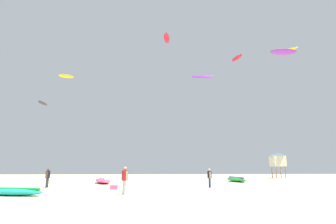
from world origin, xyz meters
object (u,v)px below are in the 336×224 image
at_px(kite_aloft_2, 66,76).
at_px(kite_aloft_4, 237,58).
at_px(kite_grounded_mid, 12,192).
at_px(kite_aloft_6, 203,76).
at_px(kite_aloft_1, 43,103).
at_px(kite_grounded_far, 236,179).
at_px(kite_aloft_3, 283,52).
at_px(person_left, 48,176).
at_px(person_midground, 210,176).
at_px(cooler_box, 114,187).
at_px(kite_aloft_5, 167,38).
at_px(kite_aloft_0, 290,49).
at_px(lifeguard_tower, 277,159).
at_px(kite_grounded_near, 103,181).
at_px(person_foreground, 125,178).

relative_size(kite_aloft_2, kite_aloft_4, 0.60).
distance_m(kite_grounded_mid, kite_aloft_6, 34.51).
distance_m(kite_aloft_1, kite_aloft_2, 5.27).
bearing_deg(kite_grounded_mid, kite_grounded_far, 39.01).
relative_size(kite_grounded_mid, kite_aloft_3, 1.24).
height_order(person_left, kite_aloft_4, kite_aloft_4).
height_order(kite_aloft_2, kite_aloft_6, kite_aloft_6).
height_order(person_midground, kite_aloft_4, kite_aloft_4).
distance_m(cooler_box, kite_aloft_5, 30.59).
height_order(kite_aloft_1, kite_aloft_6, kite_aloft_6).
bearing_deg(kite_aloft_0, kite_aloft_1, -176.30).
xyz_separation_m(kite_grounded_mid, lifeguard_tower, (29.27, 25.38, 2.82)).
bearing_deg(kite_aloft_5, kite_grounded_far, -46.34).
bearing_deg(lifeguard_tower, kite_aloft_0, -36.85).
relative_size(kite_grounded_near, kite_aloft_5, 1.53).
relative_size(kite_grounded_mid, kite_aloft_5, 1.17).
height_order(person_foreground, person_midground, person_foreground).
bearing_deg(kite_aloft_5, kite_grounded_mid, -114.54).
xyz_separation_m(kite_grounded_mid, kite_aloft_2, (-4.57, 21.39, 15.04)).
bearing_deg(person_midground, person_foreground, 38.78).
xyz_separation_m(person_foreground, lifeguard_tower, (22.52, 25.01, 2.03)).
relative_size(kite_grounded_far, kite_aloft_0, 2.11).
xyz_separation_m(person_midground, kite_aloft_0, (18.62, 17.29, 20.74)).
relative_size(kite_aloft_1, kite_aloft_4, 0.66).
bearing_deg(kite_grounded_mid, person_foreground, 3.17).
height_order(kite_aloft_2, kite_aloft_4, kite_aloft_4).
xyz_separation_m(kite_aloft_0, kite_aloft_5, (-21.32, 0.51, 1.63)).
bearing_deg(kite_aloft_0, cooler_box, -144.80).
distance_m(cooler_box, kite_aloft_2, 24.85).
height_order(kite_aloft_4, kite_aloft_5, kite_aloft_4).
bearing_deg(person_left, kite_aloft_1, 119.51).
distance_m(kite_grounded_near, kite_grounded_far, 15.90).
bearing_deg(kite_aloft_3, lifeguard_tower, 71.12).
bearing_deg(person_foreground, person_left, 102.71).
xyz_separation_m(cooler_box, kite_aloft_6, (11.60, 20.39, 16.82)).
xyz_separation_m(kite_grounded_far, cooler_box, (-13.35, -10.85, -0.13)).
xyz_separation_m(person_midground, kite_aloft_1, (-20.84, 14.74, 9.89)).
bearing_deg(person_left, lifeguard_tower, 35.45).
height_order(cooler_box, kite_aloft_3, kite_aloft_3).
bearing_deg(kite_aloft_1, person_foreground, -55.30).
distance_m(person_left, kite_aloft_0, 42.02).
relative_size(kite_grounded_near, kite_aloft_4, 1.43).
bearing_deg(person_left, kite_grounded_near, 62.71).
height_order(kite_grounded_mid, kite_aloft_1, kite_aloft_1).
bearing_deg(person_left, kite_aloft_4, 49.61).
height_order(kite_aloft_0, kite_aloft_3, kite_aloft_0).
bearing_deg(kite_aloft_4, kite_aloft_6, -132.94).
distance_m(kite_aloft_3, kite_aloft_4, 25.13).
bearing_deg(kite_aloft_5, person_midground, -81.36).
bearing_deg(kite_grounded_near, person_left, -120.70).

